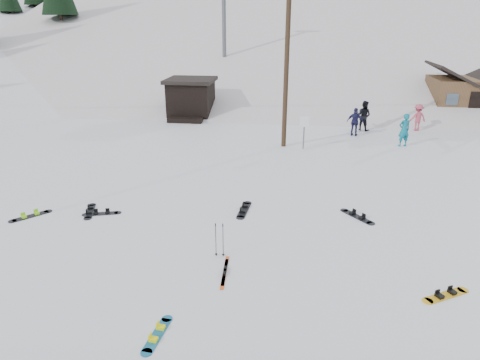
# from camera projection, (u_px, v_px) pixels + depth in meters

# --- Properties ---
(ground) EXTENTS (200.00, 200.00, 0.00)m
(ground) POSITION_uv_depth(u_px,v_px,m) (191.00, 288.00, 11.56)
(ground) COLOR white
(ground) RESTS_ON ground
(ski_slope) EXTENTS (60.00, 85.24, 65.97)m
(ski_slope) POSITION_uv_depth(u_px,v_px,m) (277.00, 146.00, 66.80)
(ski_slope) COLOR silver
(ski_slope) RESTS_ON ground
(ridge_left) EXTENTS (47.54, 95.03, 58.38)m
(ridge_left) POSITION_uv_depth(u_px,v_px,m) (36.00, 144.00, 64.31)
(ridge_left) COLOR white
(ridge_left) RESTS_ON ground
(treeline_crest) EXTENTS (50.00, 6.00, 10.00)m
(treeline_crest) POSITION_uv_depth(u_px,v_px,m) (286.00, 52.00, 91.25)
(treeline_crest) COLOR black
(treeline_crest) RESTS_ON ski_slope
(utility_pole) EXTENTS (2.00, 0.26, 9.00)m
(utility_pole) POSITION_uv_depth(u_px,v_px,m) (287.00, 61.00, 22.63)
(utility_pole) COLOR #3A2819
(utility_pole) RESTS_ON ground
(trail_sign) EXTENTS (0.50, 0.09, 1.85)m
(trail_sign) POSITION_uv_depth(u_px,v_px,m) (304.00, 126.00, 23.32)
(trail_sign) COLOR #595B60
(trail_sign) RESTS_ON ground
(lift_hut) EXTENTS (3.40, 4.10, 2.75)m
(lift_hut) POSITION_uv_depth(u_px,v_px,m) (191.00, 98.00, 31.09)
(lift_hut) COLOR black
(lift_hut) RESTS_ON ground
(lift_tower_near) EXTENTS (2.20, 0.36, 8.00)m
(lift_tower_near) POSITION_uv_depth(u_px,v_px,m) (224.00, 5.00, 37.05)
(lift_tower_near) COLOR #595B60
(lift_tower_near) RESTS_ON ski_slope
(cabin) EXTENTS (5.39, 4.40, 3.77)m
(cabin) POSITION_uv_depth(u_px,v_px,m) (466.00, 95.00, 31.46)
(cabin) COLOR brown
(cabin) RESTS_ON ground
(hero_snowboard) EXTENTS (0.39, 1.40, 0.10)m
(hero_snowboard) POSITION_uv_depth(u_px,v_px,m) (157.00, 334.00, 9.82)
(hero_snowboard) COLOR #176D9B
(hero_snowboard) RESTS_ON ground
(hero_skis) EXTENTS (0.21, 1.70, 0.09)m
(hero_skis) POSITION_uv_depth(u_px,v_px,m) (225.00, 272.00, 12.24)
(hero_skis) COLOR #CA4614
(hero_skis) RESTS_ON ground
(ski_poles) EXTENTS (0.30, 0.08, 1.10)m
(ski_poles) POSITION_uv_depth(u_px,v_px,m) (219.00, 240.00, 12.91)
(ski_poles) COLOR black
(ski_poles) RESTS_ON ground
(board_scatter_a) EXTENTS (1.39, 0.58, 0.10)m
(board_scatter_a) POSITION_uv_depth(u_px,v_px,m) (102.00, 213.00, 15.88)
(board_scatter_a) COLOR black
(board_scatter_a) RESTS_ON ground
(board_scatter_b) EXTENTS (0.66, 1.45, 0.11)m
(board_scatter_b) POSITION_uv_depth(u_px,v_px,m) (90.00, 211.00, 16.07)
(board_scatter_b) COLOR black
(board_scatter_b) RESTS_ON ground
(board_scatter_c) EXTENTS (1.10, 1.23, 0.11)m
(board_scatter_c) POSITION_uv_depth(u_px,v_px,m) (31.00, 216.00, 15.69)
(board_scatter_c) COLOR black
(board_scatter_c) RESTS_ON ground
(board_scatter_d) EXTENTS (1.12, 1.29, 0.11)m
(board_scatter_d) POSITION_uv_depth(u_px,v_px,m) (357.00, 216.00, 15.64)
(board_scatter_d) COLOR black
(board_scatter_d) RESTS_ON ground
(board_scatter_e) EXTENTS (1.36, 0.91, 0.11)m
(board_scatter_e) POSITION_uv_depth(u_px,v_px,m) (446.00, 295.00, 11.21)
(board_scatter_e) COLOR yellow
(board_scatter_e) RESTS_ON ground
(board_scatter_f) EXTENTS (0.42, 1.66, 0.12)m
(board_scatter_f) POSITION_uv_depth(u_px,v_px,m) (244.00, 210.00, 16.19)
(board_scatter_f) COLOR black
(board_scatter_f) RESTS_ON ground
(skier_teal) EXTENTS (0.79, 0.65, 1.87)m
(skier_teal) POSITION_uv_depth(u_px,v_px,m) (404.00, 130.00, 23.96)
(skier_teal) COLOR #0D6E83
(skier_teal) RESTS_ON ground
(skier_dark) EXTENTS (1.17, 1.11, 1.90)m
(skier_dark) POSITION_uv_depth(u_px,v_px,m) (364.00, 116.00, 27.38)
(skier_dark) COLOR black
(skier_dark) RESTS_ON ground
(skier_pink) EXTENTS (1.23, 0.91, 1.70)m
(skier_pink) POSITION_uv_depth(u_px,v_px,m) (418.00, 117.00, 27.34)
(skier_pink) COLOR #BA4157
(skier_pink) RESTS_ON ground
(skier_navy) EXTENTS (1.08, 0.67, 1.72)m
(skier_navy) POSITION_uv_depth(u_px,v_px,m) (355.00, 122.00, 26.10)
(skier_navy) COLOR #1B1A42
(skier_navy) RESTS_ON ground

